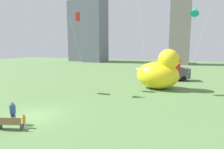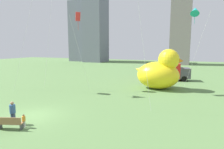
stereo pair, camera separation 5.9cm
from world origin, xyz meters
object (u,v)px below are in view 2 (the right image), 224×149
object	(u,v)px
park_bench	(10,123)
kite_red	(78,17)
person_child	(24,120)
box_truck	(170,72)
giant_inflatable_duck	(160,72)
person_adult	(13,112)
kite_teal	(195,11)

from	to	relation	value
park_bench	kite_red	xyz separation A→B (m)	(-2.70, 13.11, 8.96)
person_child	kite_red	xyz separation A→B (m)	(-3.29, 12.48, 8.91)
park_bench	box_truck	xyz separation A→B (m)	(7.93, 24.56, 0.97)
park_bench	giant_inflatable_duck	bearing A→B (deg)	66.83
box_truck	kite_red	bearing A→B (deg)	-132.87
person_adult	box_truck	distance (m)	25.25
person_child	kite_teal	xyz separation A→B (m)	(10.64, 17.92, 9.62)
box_truck	kite_teal	bearing A→B (deg)	-61.14
person_child	box_truck	world-z (taller)	box_truck
park_bench	person_adult	world-z (taller)	person_adult
person_adult	kite_teal	xyz separation A→B (m)	(11.88, 17.74, 9.22)
park_bench	kite_red	bearing A→B (deg)	101.62
kite_teal	park_bench	bearing A→B (deg)	-121.23
person_child	box_truck	xyz separation A→B (m)	(7.33, 23.93, 0.92)
park_bench	person_adult	size ratio (longest dim) A/B	1.03
person_child	kite_teal	world-z (taller)	kite_teal
park_bench	box_truck	distance (m)	25.82
person_adult	person_child	xyz separation A→B (m)	(1.24, -0.18, -0.40)
giant_inflatable_duck	person_adult	bearing A→B (deg)	-116.04
box_truck	kite_teal	world-z (taller)	kite_teal
park_bench	person_adult	xyz separation A→B (m)	(-0.64, 0.81, 0.45)
kite_teal	person_child	bearing A→B (deg)	-120.71
giant_inflatable_duck	box_truck	bearing A→B (deg)	85.29
park_bench	box_truck	world-z (taller)	box_truck
kite_teal	person_adult	bearing A→B (deg)	-123.82
kite_red	box_truck	bearing A→B (deg)	47.13
giant_inflatable_duck	kite_red	distance (m)	12.93
park_bench	person_child	bearing A→B (deg)	46.28
park_bench	giant_inflatable_duck	size ratio (longest dim) A/B	0.27
park_bench	box_truck	size ratio (longest dim) A/B	0.28
kite_teal	box_truck	bearing A→B (deg)	118.86
person_adult	box_truck	size ratio (longest dim) A/B	0.27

